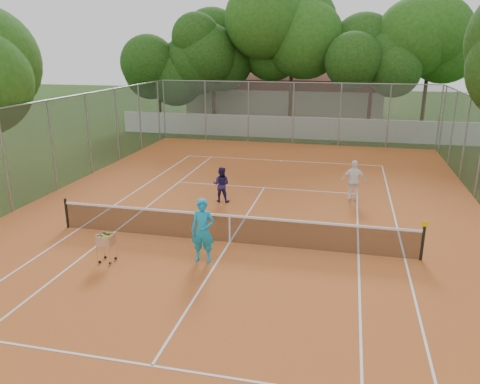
% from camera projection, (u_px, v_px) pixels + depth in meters
% --- Properties ---
extents(ground, '(120.00, 120.00, 0.00)m').
position_uv_depth(ground, '(230.00, 243.00, 15.36)').
color(ground, '#1C360E').
rests_on(ground, ground).
extents(court_pad, '(18.00, 34.00, 0.02)m').
position_uv_depth(court_pad, '(230.00, 243.00, 15.36)').
color(court_pad, '#BF5C25').
rests_on(court_pad, ground).
extents(court_lines, '(10.98, 23.78, 0.01)m').
position_uv_depth(court_lines, '(230.00, 242.00, 15.35)').
color(court_lines, white).
rests_on(court_lines, court_pad).
extents(tennis_net, '(11.88, 0.10, 0.98)m').
position_uv_depth(tennis_net, '(230.00, 228.00, 15.21)').
color(tennis_net, black).
rests_on(tennis_net, court_pad).
extents(perimeter_fence, '(18.00, 34.00, 4.00)m').
position_uv_depth(perimeter_fence, '(229.00, 185.00, 14.77)').
color(perimeter_fence, slate).
rests_on(perimeter_fence, ground).
extents(boundary_wall, '(26.00, 0.30, 1.50)m').
position_uv_depth(boundary_wall, '(296.00, 128.00, 32.82)').
color(boundary_wall, white).
rests_on(boundary_wall, ground).
extents(clubhouse, '(16.40, 9.00, 4.40)m').
position_uv_depth(clubhouse, '(287.00, 93.00, 42.13)').
color(clubhouse, beige).
rests_on(clubhouse, ground).
extents(tropical_trees, '(29.00, 19.00, 10.00)m').
position_uv_depth(tropical_trees, '(303.00, 64.00, 34.36)').
color(tropical_trees, '#15370D').
rests_on(tropical_trees, ground).
extents(player_near, '(0.73, 0.50, 1.94)m').
position_uv_depth(player_near, '(203.00, 231.00, 13.75)').
color(player_near, '#179ACB').
rests_on(player_near, court_pad).
extents(player_far_left, '(0.72, 0.56, 1.47)m').
position_uv_depth(player_far_left, '(221.00, 184.00, 19.22)').
color(player_far_left, '#261C54').
rests_on(player_far_left, court_pad).
extents(player_far_right, '(1.03, 0.46, 1.73)m').
position_uv_depth(player_far_right, '(354.00, 181.00, 19.25)').
color(player_far_right, white).
rests_on(player_far_right, court_pad).
extents(ball_hopper, '(0.60, 0.60, 0.94)m').
position_uv_depth(ball_hopper, '(107.00, 247.00, 13.83)').
color(ball_hopper, silver).
rests_on(ball_hopper, court_pad).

